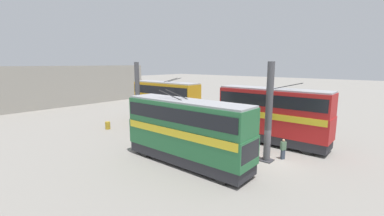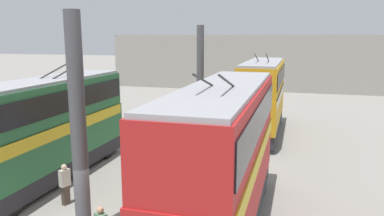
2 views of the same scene
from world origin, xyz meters
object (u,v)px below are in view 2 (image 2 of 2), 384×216
bus_right_near (48,124)px  oil_drum (178,116)px  bus_left_near (223,152)px  person_aisle_midway (176,125)px  bus_left_far (263,93)px  person_by_right_row (65,183)px

bus_right_near → oil_drum: bus_right_near is taller
bus_left_near → bus_right_near: bearing=73.1°
oil_drum → person_aisle_midway: bearing=-163.0°
bus_left_far → oil_drum: size_ratio=11.47×
bus_left_near → bus_right_near: (2.75, 9.03, -0.21)m
oil_drum → bus_left_far: bearing=-108.5°
person_aisle_midway → oil_drum: 5.66m
bus_left_near → oil_drum: size_ratio=12.01×
bus_left_far → person_by_right_row: 15.48m
bus_left_near → oil_drum: (16.65, 7.07, -2.55)m
bus_left_far → bus_right_near: bus_left_far is taller
bus_left_near → person_aisle_midway: (11.26, 5.42, -2.02)m
bus_left_far → person_by_right_row: bus_left_far is taller
bus_right_near → bus_left_near: bearing=-106.9°
bus_left_far → bus_left_near: bearing=-180.0°
bus_left_far → person_aisle_midway: (-3.03, 5.42, -1.99)m
bus_right_near → oil_drum: 14.24m
bus_left_far → oil_drum: (2.36, 7.07, -2.52)m
bus_left_far → bus_right_near: (-11.54, 9.03, -0.18)m
person_aisle_midway → oil_drum: bearing=-165.9°
bus_left_far → person_by_right_row: bearing=154.4°
bus_left_near → bus_right_near: size_ratio=0.98×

